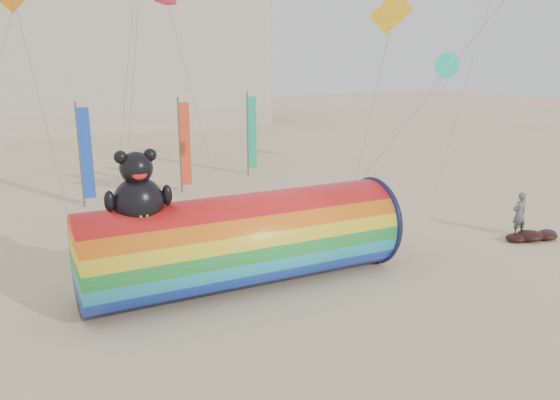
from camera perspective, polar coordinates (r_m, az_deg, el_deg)
name	(u,v)px	position (r m, az deg, el deg)	size (l,w,h in m)	color
ground	(287,282)	(18.33, 0.70, -8.53)	(160.00, 160.00, 0.00)	#CCB58C
windsock_assembly	(244,238)	(17.62, -3.79, -4.00)	(10.39, 3.16, 4.79)	red
kite_handler	(519,214)	(24.71, 23.73, -1.35)	(0.68, 0.44, 1.86)	#585B60
fabric_bundle	(532,236)	(24.59, 24.87, -3.39)	(2.62, 1.35, 0.41)	black
festival_banners	(180,143)	(30.77, -10.41, 5.87)	(10.98, 3.44, 5.20)	#59595E
beachgoers	(455,396)	(11.75, 17.80, -18.88)	(68.24, 53.56, 1.84)	#33333F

